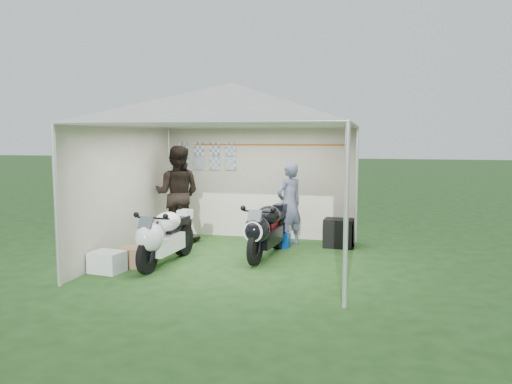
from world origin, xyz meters
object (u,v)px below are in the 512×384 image
equipment_box (338,233)px  crate_0 (107,262)px  motorcycle_white (164,235)px  motorcycle_black (266,229)px  person_blue_jacket (289,204)px  person_dark_jacket (177,194)px  crate_1 (132,257)px  paddock_stand (280,241)px  canopy_tent (233,109)px

equipment_box → crate_0: equipment_box is taller
motorcycle_white → equipment_box: bearing=41.5°
motorcycle_black → person_blue_jacket: size_ratio=1.16×
person_dark_jacket → equipment_box: size_ratio=3.55×
motorcycle_black → crate_1: (-2.00, -1.08, -0.36)m
motorcycle_black → paddock_stand: (0.10, 0.85, -0.38)m
equipment_box → crate_0: bearing=-142.4°
motorcycle_white → paddock_stand: (1.62, 1.74, -0.37)m
person_blue_jacket → crate_1: size_ratio=4.59×
person_dark_jacket → person_blue_jacket: bearing=176.8°
equipment_box → crate_1: 3.89m
crate_1 → motorcycle_black: bearing=28.4°
paddock_stand → person_blue_jacket: 0.73m
equipment_box → crate_0: 4.31m
motorcycle_white → canopy_tent: bearing=36.9°
paddock_stand → motorcycle_black: bearing=-96.6°
motorcycle_white → person_blue_jacket: bearing=52.9°
crate_1 → paddock_stand: bearing=42.7°
motorcycle_black → crate_1: 2.30m
motorcycle_white → crate_0: bearing=-135.6°
crate_0 → crate_1: 0.45m
motorcycle_black → paddock_stand: bearing=90.0°
canopy_tent → crate_1: canopy_tent is taller
motorcycle_white → person_blue_jacket: size_ratio=1.13×
motorcycle_black → person_blue_jacket: person_blue_jacket is taller
canopy_tent → person_blue_jacket: bearing=60.7°
canopy_tent → crate_0: 3.20m
person_dark_jacket → motorcycle_white: bearing=99.2°
motorcycle_white → crate_1: (-0.47, -0.20, -0.34)m
person_blue_jacket → crate_1: 3.18m
motorcycle_white → person_dark_jacket: (-0.51, 1.87, 0.46)m
paddock_stand → person_dark_jacket: 2.29m
paddock_stand → crate_0: 3.29m
canopy_tent → equipment_box: bearing=39.5°
canopy_tent → person_dark_jacket: canopy_tent is taller
crate_1 → canopy_tent: bearing=29.4°
canopy_tent → equipment_box: size_ratio=10.41×
motorcycle_black → person_dark_jacket: person_dark_jacket is taller
crate_0 → person_dark_jacket: bearing=85.4°
person_blue_jacket → equipment_box: 1.09m
crate_0 → motorcycle_black: bearing=33.5°
equipment_box → canopy_tent: bearing=-140.5°
motorcycle_white → paddock_stand: 2.41m
paddock_stand → equipment_box: equipment_box is taller
motorcycle_white → person_dark_jacket: bearing=109.6°
paddock_stand → person_dark_jacket: size_ratio=0.19×
equipment_box → crate_0: (-3.41, -2.63, -0.11)m
person_dark_jacket → crate_0: (-0.20, -2.46, -0.80)m
canopy_tent → person_dark_jacket: size_ratio=2.93×
motorcycle_black → crate_0: 2.69m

